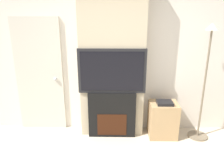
% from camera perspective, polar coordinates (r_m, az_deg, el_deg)
% --- Properties ---
extents(wall_back, '(6.00, 0.06, 2.70)m').
position_cam_1_polar(wall_back, '(3.74, 0.09, 7.50)').
color(wall_back, silver).
rests_on(wall_back, ground_plane).
extents(chimney_breast, '(1.06, 0.29, 2.70)m').
position_cam_1_polar(chimney_breast, '(3.57, 0.04, 7.00)').
color(chimney_breast, '#BCAD8E').
rests_on(chimney_breast, ground_plane).
extents(fireplace, '(0.79, 0.15, 0.80)m').
position_cam_1_polar(fireplace, '(3.74, -0.00, -7.97)').
color(fireplace, black).
rests_on(fireplace, ground_plane).
extents(television, '(1.09, 0.07, 0.72)m').
position_cam_1_polar(television, '(3.47, -0.00, 3.38)').
color(television, black).
rests_on(television, fireplace).
extents(floor_lamp, '(0.33, 0.33, 1.89)m').
position_cam_1_polar(floor_lamp, '(3.75, 23.23, 1.70)').
color(floor_lamp, '#726651').
rests_on(floor_lamp, ground_plane).
extents(media_stand, '(0.47, 0.39, 0.66)m').
position_cam_1_polar(media_stand, '(3.86, 13.14, -8.95)').
color(media_stand, tan).
rests_on(media_stand, ground_plane).
extents(entry_door, '(0.81, 0.09, 1.98)m').
position_cam_1_polar(entry_door, '(3.99, -18.39, 1.98)').
color(entry_door, beige).
rests_on(entry_door, ground_plane).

